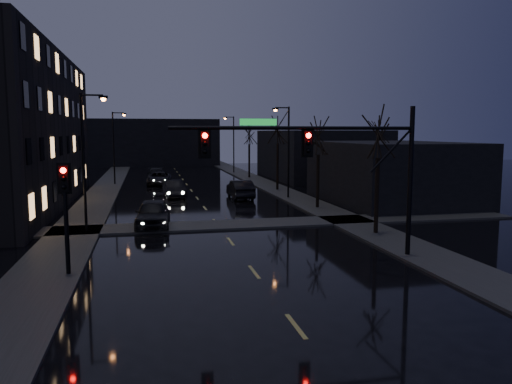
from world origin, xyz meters
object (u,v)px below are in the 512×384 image
oncoming_car_d (157,175)px  lead_car (240,189)px  oncoming_car_a (153,213)px  oncoming_car_c (159,178)px  oncoming_car_b (174,189)px

oncoming_car_d → lead_car: size_ratio=1.10×
oncoming_car_a → oncoming_car_d: oncoming_car_a is taller
oncoming_car_c → oncoming_car_b: bearing=-77.4°
oncoming_car_b → oncoming_car_d: oncoming_car_d is taller
oncoming_car_a → lead_car: oncoming_car_a is taller
oncoming_car_c → lead_car: 14.77m
oncoming_car_a → oncoming_car_d: bearing=92.2°
oncoming_car_c → oncoming_car_d: oncoming_car_d is taller
oncoming_car_c → oncoming_car_d: (-0.21, 3.14, 0.08)m
oncoming_car_a → oncoming_car_b: oncoming_car_a is taller
oncoming_car_b → lead_car: bearing=-24.4°
oncoming_car_d → lead_car: 17.70m
oncoming_car_b → oncoming_car_c: 11.20m
lead_car → oncoming_car_d: bearing=-67.4°
lead_car → oncoming_car_a: bearing=56.7°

